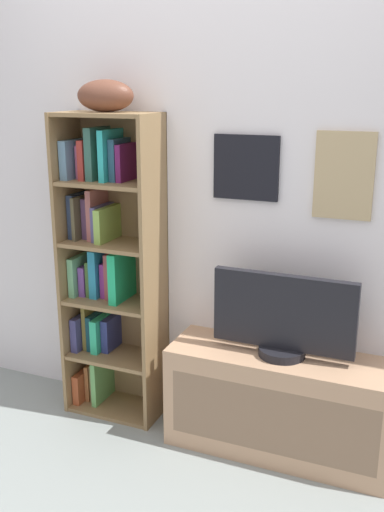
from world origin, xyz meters
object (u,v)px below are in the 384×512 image
Objects in this scene: bookshelf at (107,264)px; television at (283,317)px; football at (105,96)px; tv_stand at (279,404)px.

bookshelf is 2.41× the size of television.
television is at bearing -2.13° from football.
television is at bearing 90.00° from tv_stand.
bookshelf is 5.70× the size of football.
tv_stand is at bearing -3.98° from bookshelf.
football is at bearing -32.87° from bookshelf.
football is at bearing 177.87° from television.
bookshelf is 1.49× the size of tv_stand.
tv_stand is (0.92, -0.04, -1.43)m from football.
bookshelf reaches higher than television.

